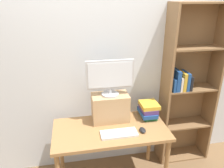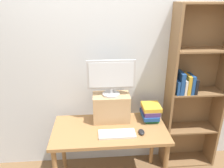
# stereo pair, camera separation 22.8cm
# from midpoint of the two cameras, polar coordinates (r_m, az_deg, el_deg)

# --- Properties ---
(back_wall) EXTENTS (7.00, 0.08, 2.60)m
(back_wall) POSITION_cam_midpoint_polar(r_m,az_deg,el_deg) (2.62, -4.75, 4.05)
(back_wall) COLOR silver
(back_wall) RESTS_ON ground_plane
(desk) EXTENTS (1.25, 0.64, 0.75)m
(desk) POSITION_cam_midpoint_polar(r_m,az_deg,el_deg) (2.50, -3.09, -13.35)
(desk) COLOR #9E7042
(desk) RESTS_ON ground_plane
(bookshelf_unit) EXTENTS (0.67, 0.28, 2.05)m
(bookshelf_unit) POSITION_cam_midpoint_polar(r_m,az_deg,el_deg) (2.86, 16.94, -0.77)
(bookshelf_unit) COLOR olive
(bookshelf_unit) RESTS_ON ground_plane
(riser_box) EXTENTS (0.42, 0.25, 0.32)m
(riser_box) POSITION_cam_midpoint_polar(r_m,az_deg,el_deg) (2.53, -3.07, -6.20)
(riser_box) COLOR tan
(riser_box) RESTS_ON desk
(computer_monitor) EXTENTS (0.52, 0.20, 0.40)m
(computer_monitor) POSITION_cam_midpoint_polar(r_m,az_deg,el_deg) (2.37, -3.25, 1.87)
(computer_monitor) COLOR #B7B7BA
(computer_monitor) RESTS_ON riser_box
(keyboard) EXTENTS (0.39, 0.16, 0.02)m
(keyboard) POSITION_cam_midpoint_polar(r_m,az_deg,el_deg) (2.34, -1.02, -12.87)
(keyboard) COLOR silver
(keyboard) RESTS_ON desk
(computer_mouse) EXTENTS (0.06, 0.10, 0.04)m
(computer_mouse) POSITION_cam_midpoint_polar(r_m,az_deg,el_deg) (2.40, 5.25, -11.97)
(computer_mouse) COLOR black
(computer_mouse) RESTS_ON desk
(book_stack) EXTENTS (0.21, 0.26, 0.18)m
(book_stack) POSITION_cam_midpoint_polar(r_m,az_deg,el_deg) (2.63, 7.01, -6.76)
(book_stack) COLOR #236B38
(book_stack) RESTS_ON desk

